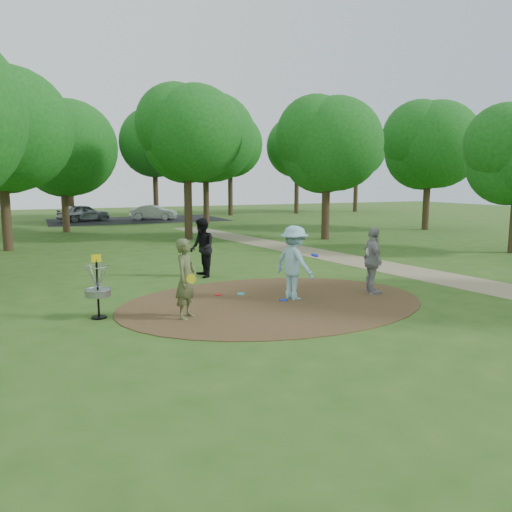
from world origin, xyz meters
name	(u,v)px	position (x,y,z in m)	size (l,w,h in m)	color
ground	(274,302)	(0.00, 0.00, 0.00)	(100.00, 100.00, 0.00)	#2D5119
dirt_clearing	(274,302)	(0.00, 0.00, 0.01)	(8.40, 8.40, 0.02)	#47301C
footpath	(413,272)	(6.50, 2.00, 0.01)	(2.00, 40.00, 0.01)	#8C7A5B
parking_lot	(138,220)	(2.00, 30.00, 0.00)	(14.00, 8.00, 0.01)	black
player_observer_with_disc	(186,279)	(-2.59, -0.57, 0.96)	(0.80, 0.83, 1.92)	#505A34
player_throwing_with_disc	(294,263)	(0.67, 0.12, 1.02)	(1.34, 1.48, 2.04)	#91C5D8
player_walking_with_disc	(202,248)	(-0.67, 4.20, 1.00)	(0.80, 1.00, 2.00)	black
player_waiting_with_disc	(373,261)	(3.04, -0.23, 0.97)	(0.77, 1.23, 1.95)	#97989A
disc_ground_cyan	(241,294)	(-0.47, 1.20, 0.03)	(0.22, 0.22, 0.02)	#1BBCDE
disc_ground_blue	(283,300)	(0.30, 0.02, 0.03)	(0.22, 0.22, 0.02)	#0C2BCD
disc_ground_red	(218,295)	(-1.11, 1.37, 0.03)	(0.22, 0.22, 0.02)	red
car_left	(83,213)	(-2.24, 30.27, 0.68)	(1.61, 4.01, 1.37)	#95959B
car_right	(154,213)	(3.23, 29.49, 0.61)	(1.30, 3.72, 1.23)	#B2B3BA
disc_ground_orange	(181,303)	(-2.34, 0.82, 0.03)	(0.22, 0.22, 0.02)	orange
disc_golf_basket	(97,282)	(-4.50, 0.30, 0.87)	(0.63, 0.63, 1.54)	black
tree_ring	(205,137)	(1.64, 10.72, 5.22)	(36.92, 45.42, 9.42)	#332316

